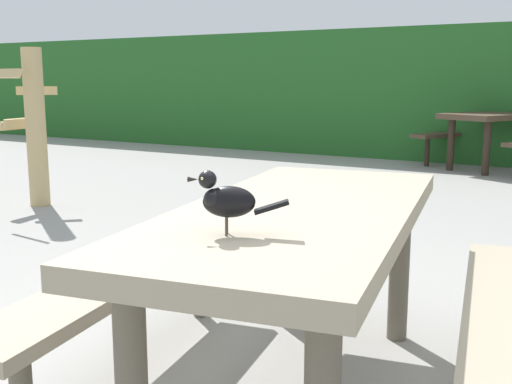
{
  "coord_description": "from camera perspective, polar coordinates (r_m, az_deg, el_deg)",
  "views": [
    {
      "loc": [
        0.97,
        -1.66,
        1.18
      ],
      "look_at": [
        0.03,
        -0.06,
        0.84
      ],
      "focal_mm": 43.82,
      "sensor_mm": 36.0,
      "label": 1
    }
  ],
  "objects": [
    {
      "name": "bird_grackle",
      "position": [
        1.76,
        -2.82,
        -0.66
      ],
      "size": [
        0.26,
        0.16,
        0.18
      ],
      "color": "black",
      "rests_on": "picnic_table_foreground"
    },
    {
      "name": "picnic_table_foreground",
      "position": [
        2.24,
        3.98,
        -5.84
      ],
      "size": [
        1.95,
        1.98,
        0.74
      ],
      "color": "gray",
      "rests_on": "ground"
    },
    {
      "name": "picnic_table_mid_left",
      "position": [
        8.88,
        21.61,
        5.57
      ],
      "size": [
        2.24,
        2.26,
        0.74
      ],
      "color": "#473828",
      "rests_on": "ground"
    },
    {
      "name": "stalk_post_left_side",
      "position": [
        6.15,
        -19.55,
        5.68
      ],
      "size": [
        0.49,
        0.62,
        1.46
      ],
      "color": "tan",
      "rests_on": "ground"
    }
  ]
}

